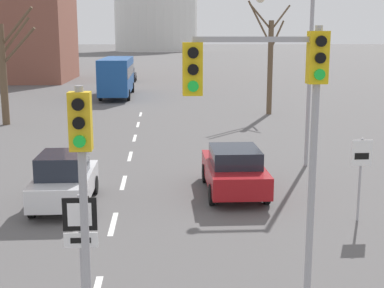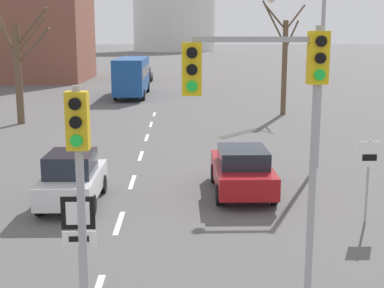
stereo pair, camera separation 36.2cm
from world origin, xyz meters
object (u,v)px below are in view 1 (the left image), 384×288
object	(u,v)px
traffic_signal_near_right	(274,98)
sedan_mid_centre	(128,75)
sedan_near_right	(234,169)
street_lamp_right	(298,60)
sedan_near_left	(64,180)
route_sign_post	(81,240)
speed_limit_sign	(361,165)
city_bus	(117,74)
traffic_signal_centre_tall	(82,169)

from	to	relation	value
traffic_signal_near_right	sedan_mid_centre	bearing A→B (deg)	96.14
traffic_signal_near_right	sedan_near_right	world-z (taller)	traffic_signal_near_right
street_lamp_right	sedan_near_left	bearing A→B (deg)	-150.60
route_sign_post	street_lamp_right	bearing A→B (deg)	60.85
speed_limit_sign	city_bus	size ratio (longest dim) A/B	0.23
traffic_signal_centre_tall	sedan_near_left	bearing A→B (deg)	102.54
traffic_signal_centre_tall	route_sign_post	world-z (taller)	traffic_signal_centre_tall
sedan_near_right	sedan_near_left	bearing A→B (deg)	-168.92
sedan_near_right	street_lamp_right	bearing A→B (deg)	50.85
street_lamp_right	sedan_mid_centre	xyz separation A→B (m)	(-9.55, 44.20, -3.60)
route_sign_post	traffic_signal_centre_tall	bearing A→B (deg)	-70.76
traffic_signal_near_right	traffic_signal_centre_tall	bearing A→B (deg)	-161.67
route_sign_post	sedan_near_left	world-z (taller)	route_sign_post
traffic_signal_centre_tall	speed_limit_sign	world-z (taller)	traffic_signal_centre_tall
route_sign_post	speed_limit_sign	size ratio (longest dim) A/B	1.07
route_sign_post	sedan_near_right	world-z (taller)	route_sign_post
street_lamp_right	sedan_mid_centre	bearing A→B (deg)	102.19
traffic_signal_near_right	city_bus	bearing A→B (deg)	98.76
route_sign_post	street_lamp_right	distance (m)	14.74
speed_limit_sign	sedan_near_right	world-z (taller)	speed_limit_sign
sedan_near_left	city_bus	size ratio (longest dim) A/B	0.36
sedan_near_right	sedan_mid_centre	xyz separation A→B (m)	(-6.44, 48.02, -0.00)
sedan_near_left	city_bus	distance (m)	32.27
traffic_signal_near_right	sedan_near_right	distance (m)	8.79
traffic_signal_near_right	sedan_mid_centre	size ratio (longest dim) A/B	1.35
traffic_signal_near_right	speed_limit_sign	world-z (taller)	traffic_signal_near_right
route_sign_post	speed_limit_sign	xyz separation A→B (m)	(7.24, 5.76, -0.13)
sedan_near_left	speed_limit_sign	bearing A→B (deg)	-12.58
traffic_signal_centre_tall	route_sign_post	distance (m)	1.46
traffic_signal_near_right	route_sign_post	xyz separation A→B (m)	(-3.55, -0.75, -2.42)
traffic_signal_near_right	street_lamp_right	world-z (taller)	street_lamp_right
speed_limit_sign	sedan_mid_centre	size ratio (longest dim) A/B	0.60
street_lamp_right	sedan_near_right	world-z (taller)	street_lamp_right
route_sign_post	city_bus	distance (m)	40.06
sedan_mid_centre	city_bus	distance (m)	16.93
sedan_mid_centre	city_bus	xyz separation A→B (m)	(-0.01, -16.89, 1.21)
traffic_signal_centre_tall	city_bus	distance (m)	40.47
sedan_near_right	city_bus	distance (m)	31.82
traffic_signal_centre_tall	sedan_mid_centre	xyz separation A→B (m)	(-2.62, 57.25, -2.38)
sedan_mid_centre	sedan_near_right	bearing A→B (deg)	-82.36
traffic_signal_centre_tall	speed_limit_sign	distance (m)	9.51
speed_limit_sign	street_lamp_right	bearing A→B (deg)	91.41
traffic_signal_near_right	street_lamp_right	size ratio (longest dim) A/B	0.79
sedan_near_left	sedan_mid_centre	xyz separation A→B (m)	(-0.81, 49.13, -0.02)
route_sign_post	speed_limit_sign	bearing A→B (deg)	38.50
sedan_near_left	city_bus	world-z (taller)	city_bus
speed_limit_sign	street_lamp_right	distance (m)	7.44
speed_limit_sign	route_sign_post	bearing A→B (deg)	-141.50
traffic_signal_near_right	speed_limit_sign	distance (m)	6.72
sedan_near_right	city_bus	xyz separation A→B (m)	(-6.45, 31.14, 1.21)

